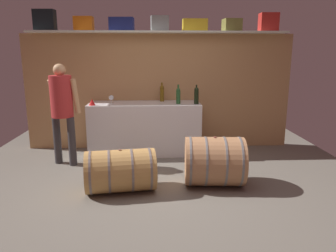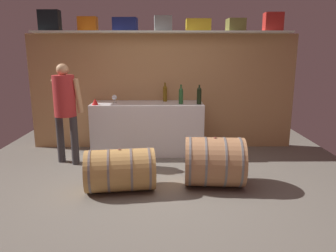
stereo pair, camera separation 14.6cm
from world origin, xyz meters
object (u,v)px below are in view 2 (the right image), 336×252
(toolcase_navy, at_px, (125,24))
(wine_bottle_amber, at_px, (165,93))
(toolcase_olive, at_px, (236,25))
(toolcase_orange, at_px, (88,24))
(wine_barrel_near, at_px, (120,170))
(wine_glass, at_px, (114,98))
(wine_barrel_far, at_px, (214,162))
(toolcase_yellow, at_px, (198,25))
(work_cabinet, at_px, (148,128))
(wine_bottle_dark, at_px, (199,95))
(toolcase_red, at_px, (273,22))
(winemaker_pouring, at_px, (65,103))
(wine_bottle_green, at_px, (181,95))
(red_funnel, at_px, (95,102))
(toolcase_grey, at_px, (163,24))
(toolcase_black, at_px, (50,21))

(toolcase_navy, height_order, wine_bottle_amber, toolcase_navy)
(toolcase_olive, bearing_deg, wine_bottle_amber, 179.11)
(toolcase_orange, height_order, wine_barrel_near, toolcase_orange)
(wine_glass, bearing_deg, wine_barrel_far, -44.25)
(toolcase_yellow, xyz_separation_m, work_cabinet, (-0.89, -0.24, -1.79))
(wine_bottle_dark, height_order, wine_barrel_near, wine_bottle_dark)
(toolcase_navy, bearing_deg, work_cabinet, -28.06)
(wine_bottle_dark, height_order, wine_glass, wine_bottle_dark)
(toolcase_olive, distance_m, toolcase_red, 0.65)
(winemaker_pouring, bearing_deg, wine_bottle_green, 37.55)
(toolcase_red, xyz_separation_m, wine_barrel_near, (-2.48, -1.90, -2.02))
(wine_barrel_near, height_order, winemaker_pouring, winemaker_pouring)
(toolcase_olive, xyz_separation_m, wine_glass, (-2.13, -0.23, -1.24))
(toolcase_orange, xyz_separation_m, wine_glass, (0.45, -0.23, -1.26))
(work_cabinet, relative_size, wine_bottle_amber, 5.74)
(wine_bottle_dark, xyz_separation_m, red_funnel, (-1.77, -0.07, -0.10))
(toolcase_grey, height_order, wine_bottle_green, toolcase_grey)
(wine_glass, distance_m, red_funnel, 0.37)
(toolcase_black, bearing_deg, toolcase_grey, 1.88)
(toolcase_navy, bearing_deg, wine_bottle_amber, -0.78)
(wine_glass, bearing_deg, wine_barrel_near, -79.65)
(wine_bottle_dark, relative_size, winemaker_pouring, 0.21)
(wine_glass, height_order, wine_barrel_near, wine_glass)
(toolcase_red, bearing_deg, red_funnel, -168.90)
(wine_barrel_far, bearing_deg, toolcase_black, 150.64)
(toolcase_navy, bearing_deg, toolcase_olive, 4.35)
(wine_bottle_dark, distance_m, red_funnel, 1.77)
(toolcase_grey, bearing_deg, wine_bottle_dark, -37.02)
(wine_bottle_green, bearing_deg, red_funnel, -176.14)
(toolcase_navy, bearing_deg, toolcase_black, -175.65)
(toolcase_red, bearing_deg, toolcase_navy, -177.38)
(wine_bottle_dark, bearing_deg, wine_barrel_near, -127.74)
(toolcase_black, height_order, toolcase_red, toolcase_black)
(wine_bottle_amber, bearing_deg, wine_bottle_dark, -29.57)
(toolcase_navy, distance_m, work_cabinet, 1.85)
(wine_bottle_amber, bearing_deg, toolcase_orange, 177.35)
(toolcase_orange, bearing_deg, wine_bottle_dark, -9.78)
(toolcase_grey, bearing_deg, wine_bottle_green, -54.08)
(toolcase_grey, height_order, wine_bottle_amber, toolcase_grey)
(toolcase_orange, xyz_separation_m, wine_bottle_dark, (1.93, -0.39, -1.20))
(work_cabinet, xyz_separation_m, wine_glass, (-0.58, 0.01, 0.55))
(toolcase_grey, bearing_deg, winemaker_pouring, -157.17)
(toolcase_navy, relative_size, wine_barrel_near, 0.43)
(toolcase_black, relative_size, wine_bottle_dark, 1.08)
(wine_barrel_far, bearing_deg, toolcase_red, 58.72)
(toolcase_yellow, height_order, wine_barrel_far, toolcase_yellow)
(toolcase_black, distance_m, wine_bottle_amber, 2.36)
(wine_bottle_green, relative_size, wine_barrel_near, 0.35)
(toolcase_olive, bearing_deg, work_cabinet, -174.86)
(red_funnel, relative_size, wine_barrel_near, 0.12)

